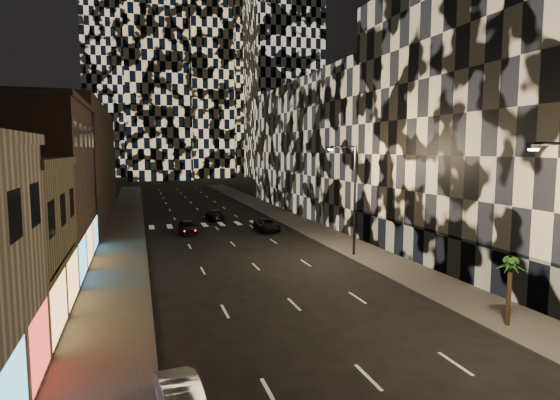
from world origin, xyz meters
TOP-DOWN VIEW (x-y plane):
  - sidewalk_left at (-10.00, 50.00)m, footprint 4.00×120.00m
  - sidewalk_right at (10.00, 50.00)m, footprint 4.00×120.00m
  - curb_left at (-7.90, 50.00)m, footprint 0.20×120.00m
  - curb_right at (7.90, 50.00)m, footprint 0.20×120.00m
  - retail_brown at (-17.00, 33.50)m, footprint 10.00×15.00m
  - retail_filler_left at (-17.00, 60.00)m, footprint 10.00×40.00m
  - midrise_right at (20.00, 24.50)m, footprint 16.00×25.00m
  - midrise_base at (12.30, 24.50)m, footprint 0.60×25.00m
  - midrise_filler_right at (20.00, 57.00)m, footprint 16.00×40.00m
  - tower_right_mid at (35.00, 135.00)m, footprint 20.00×20.00m
  - tower_center_low at (-2.00, 140.00)m, footprint 18.00×18.00m
  - streetlight_far at (8.35, 30.00)m, footprint 2.55×0.25m
  - car_silver_parked at (-7.20, 10.33)m, footprint 1.74×3.84m
  - car_dark_midlane at (-3.48, 44.65)m, footprint 1.96×4.31m
  - car_dark_oncoming at (0.74, 53.44)m, footprint 2.06×4.70m
  - car_dark_rightlane at (4.90, 43.73)m, footprint 2.25×4.78m
  - palm_tree at (9.00, 13.55)m, footprint 1.71×1.75m

SIDE VIEW (x-z plane):
  - sidewalk_left at x=-10.00m, z-range 0.00..0.15m
  - sidewalk_right at x=10.00m, z-range 0.00..0.15m
  - curb_left at x=-7.90m, z-range 0.00..0.15m
  - curb_right at x=7.90m, z-range 0.00..0.15m
  - car_silver_parked at x=-7.20m, z-range 0.00..1.22m
  - car_dark_rightlane at x=4.90m, z-range 0.00..1.32m
  - car_dark_oncoming at x=0.74m, z-range 0.00..1.35m
  - car_dark_midlane at x=-3.48m, z-range 0.00..1.44m
  - midrise_base at x=12.30m, z-range 0.00..3.00m
  - palm_tree at x=9.00m, z-range 1.26..4.68m
  - streetlight_far at x=8.35m, z-range 0.85..9.85m
  - retail_brown at x=-17.00m, z-range 0.00..12.00m
  - retail_filler_left at x=-17.00m, z-range 0.00..14.00m
  - midrise_filler_right at x=20.00m, z-range 0.00..18.00m
  - midrise_right at x=20.00m, z-range 0.00..22.00m
  - tower_center_low at x=-2.00m, z-range 0.00..95.00m
  - tower_right_mid at x=35.00m, z-range 0.00..100.00m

